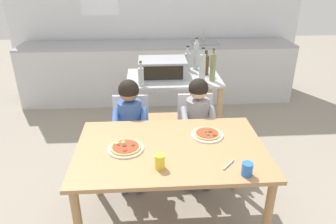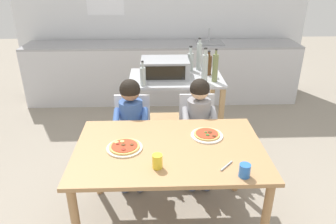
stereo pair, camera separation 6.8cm
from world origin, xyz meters
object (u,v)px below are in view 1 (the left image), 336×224
object	(u,v)px
bottle_tall_green_wine	(213,67)
child_in_grey_shirt	(198,119)
toaster_oven	(163,68)
bottle_dark_olive_oil	(206,65)
bottle_slim_sauce	(187,61)
bottle_clear_vinegar	(196,56)
dining_table	(171,158)
bottle_brown_beer	(141,76)
pizza_plate_cream	(126,148)
serving_spoon	(229,165)
bottle_squat_spirits	(203,67)
drinking_cup_yellow	(160,161)
dining_chair_left	(131,131)
dining_chair_right	(196,129)
kitchen_island_cart	(173,102)
child_in_blue_striped_shirt	(130,121)
drinking_cup_blue	(247,169)
pizza_plate_white	(207,134)

from	to	relation	value
bottle_tall_green_wine	child_in_grey_shirt	world-z (taller)	bottle_tall_green_wine
toaster_oven	bottle_dark_olive_oil	xyz separation A→B (m)	(0.47, 0.03, 0.02)
bottle_slim_sauce	bottle_clear_vinegar	xyz separation A→B (m)	(0.10, 0.03, 0.05)
bottle_clear_vinegar	dining_table	xyz separation A→B (m)	(-0.39, -1.44, -0.39)
bottle_brown_beer	pizza_plate_cream	distance (m)	0.98
pizza_plate_cream	serving_spoon	size ratio (longest dim) A/B	1.91
bottle_squat_spirits	drinking_cup_yellow	xyz separation A→B (m)	(-0.48, -1.27, -0.25)
bottle_squat_spirits	dining_chair_left	bearing A→B (deg)	-158.51
dining_chair_right	pizza_plate_cream	distance (m)	1.00
kitchen_island_cart	dining_chair_left	distance (m)	0.65
bottle_squat_spirits	bottle_tall_green_wine	bearing A→B (deg)	11.22
child_in_blue_striped_shirt	pizza_plate_cream	size ratio (longest dim) A/B	3.80
kitchen_island_cart	bottle_slim_sauce	bearing A→B (deg)	52.31
bottle_dark_olive_oil	serving_spoon	distance (m)	1.53
toaster_oven	dining_chair_left	xyz separation A→B (m)	(-0.34, -0.48, -0.49)
drinking_cup_yellow	bottle_brown_beer	bearing A→B (deg)	96.35
drinking_cup_blue	bottle_dark_olive_oil	bearing A→B (deg)	89.92
bottle_clear_vinegar	pizza_plate_white	world-z (taller)	bottle_clear_vinegar
kitchen_island_cart	drinking_cup_yellow	size ratio (longest dim) A/B	9.95
dining_chair_right	drinking_cup_yellow	bearing A→B (deg)	-111.89
drinking_cup_yellow	child_in_grey_shirt	bearing A→B (deg)	65.32
bottle_slim_sauce	dining_table	distance (m)	1.48
child_in_blue_striped_shirt	kitchen_island_cart	bearing A→B (deg)	52.23
toaster_oven	drinking_cup_yellow	world-z (taller)	toaster_oven
pizza_plate_white	drinking_cup_yellow	distance (m)	0.57
toaster_oven	pizza_plate_cream	distance (m)	1.28
bottle_clear_vinegar	bottle_tall_green_wine	distance (m)	0.42
dining_table	pizza_plate_cream	world-z (taller)	pizza_plate_cream
child_in_grey_shirt	drinking_cup_blue	size ratio (longest dim) A/B	11.33
bottle_tall_green_wine	pizza_plate_white	bearing A→B (deg)	-102.79
bottle_dark_olive_oil	bottle_brown_beer	world-z (taller)	bottle_dark_olive_oil
pizza_plate_white	drinking_cup_yellow	size ratio (longest dim) A/B	2.56
drinking_cup_blue	drinking_cup_yellow	distance (m)	0.57
bottle_tall_green_wine	drinking_cup_blue	xyz separation A→B (m)	(-0.04, -1.40, -0.25)
kitchen_island_cart	bottle_tall_green_wine	xyz separation A→B (m)	(0.39, -0.15, 0.43)
bottle_slim_sauce	child_in_grey_shirt	xyz separation A→B (m)	(0.01, -0.81, -0.33)
bottle_slim_sauce	bottle_brown_beer	xyz separation A→B (m)	(-0.51, -0.47, -0.01)
child_in_blue_striped_shirt	pizza_plate_white	size ratio (longest dim) A/B	3.98
toaster_oven	dining_chair_right	xyz separation A→B (m)	(0.30, -0.48, -0.49)
bottle_dark_olive_oil	bottle_squat_spirits	xyz separation A→B (m)	(-0.08, -0.23, 0.04)
child_in_grey_shirt	drinking_cup_blue	xyz separation A→B (m)	(0.16, -0.97, 0.12)
drinking_cup_blue	serving_spoon	distance (m)	0.15
dining_table	kitchen_island_cart	bearing A→B (deg)	84.40
bottle_tall_green_wine	dining_chair_left	xyz separation A→B (m)	(-0.83, -0.31, -0.54)
dining_chair_left	drinking_cup_blue	world-z (taller)	dining_chair_left
pizza_plate_cream	pizza_plate_white	world-z (taller)	same
dining_chair_right	toaster_oven	bearing A→B (deg)	121.70
dining_chair_right	child_in_grey_shirt	xyz separation A→B (m)	(0.00, -0.12, 0.17)
bottle_dark_olive_oil	child_in_blue_striped_shirt	xyz separation A→B (m)	(-0.80, -0.64, -0.33)
drinking_cup_yellow	bottle_clear_vinegar	bearing A→B (deg)	74.13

